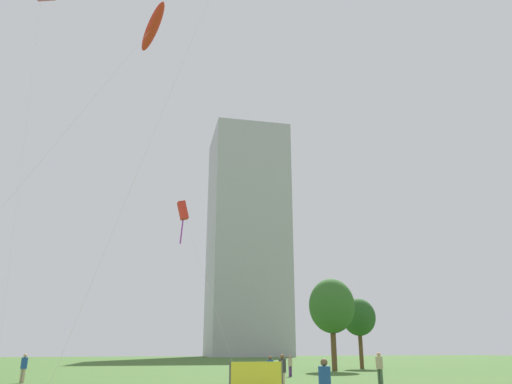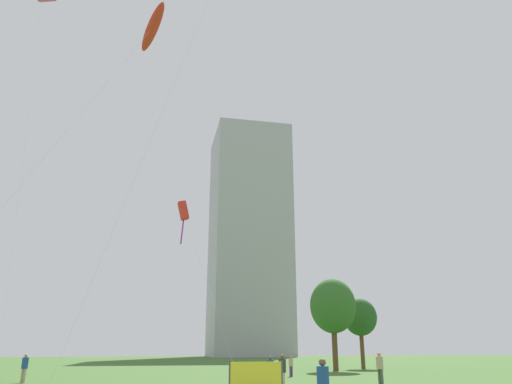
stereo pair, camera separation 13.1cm
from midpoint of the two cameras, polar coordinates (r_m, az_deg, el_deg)
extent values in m
cylinder|color=#1E478C|center=(28.96, 1.42, -21.36)|extent=(0.15, 0.15, 0.81)
cylinder|color=#1E478C|center=(29.05, 1.71, -21.35)|extent=(0.15, 0.15, 0.81)
cylinder|color=#1E478C|center=(28.97, 1.55, -19.92)|extent=(0.37, 0.37, 0.64)
sphere|color=brown|center=(28.96, 1.55, -19.08)|extent=(0.22, 0.22, 0.22)
cylinder|color=tan|center=(26.95, 2.89, -21.53)|extent=(0.16, 0.16, 0.86)
cylinder|color=tan|center=(26.82, 3.15, -21.54)|extent=(0.16, 0.16, 0.86)
cylinder|color=#2D2D33|center=(26.85, 2.99, -19.90)|extent=(0.39, 0.39, 0.68)
sphere|color=brown|center=(26.84, 2.97, -18.93)|extent=(0.23, 0.23, 0.23)
cylinder|color=#593372|center=(39.98, 3.91, -20.50)|extent=(0.14, 0.14, 0.75)
cylinder|color=#593372|center=(40.09, 4.08, -20.49)|extent=(0.14, 0.14, 0.75)
cylinder|color=tan|center=(40.01, 3.97, -19.53)|extent=(0.34, 0.34, 0.59)
sphere|color=#997051|center=(40.01, 3.96, -18.96)|extent=(0.20, 0.20, 0.20)
cylinder|color=tan|center=(35.43, -25.98, -19.04)|extent=(0.16, 0.16, 0.85)
cylinder|color=tan|center=(35.55, -26.20, -19.01)|extent=(0.16, 0.16, 0.85)
cylinder|color=#1E478C|center=(35.46, -25.91, -17.81)|extent=(0.39, 0.39, 0.67)
sphere|color=tan|center=(35.45, -25.81, -17.08)|extent=(0.23, 0.23, 0.23)
cylinder|color=#3F593F|center=(31.21, 14.56, -20.51)|extent=(0.17, 0.17, 0.90)
cylinder|color=#3F593F|center=(31.34, 14.29, -20.52)|extent=(0.17, 0.17, 0.90)
cylinder|color=tan|center=(31.24, 14.30, -19.05)|extent=(0.41, 0.41, 0.71)
sphere|color=tan|center=(31.24, 14.23, -18.18)|extent=(0.24, 0.24, 0.24)
cylinder|color=#1E478C|center=(16.21, 7.91, -20.97)|extent=(0.38, 0.38, 0.66)
sphere|color=brown|center=(16.20, 7.83, -19.40)|extent=(0.23, 0.23, 0.23)
cylinder|color=silver|center=(46.24, -26.19, 2.79)|extent=(1.08, 1.88, 34.17)
cylinder|color=silver|center=(25.38, -11.73, 8.00)|extent=(7.56, 1.64, 26.09)
cylinder|color=silver|center=(34.66, -5.75, -11.42)|extent=(3.65, 3.21, 12.09)
cube|color=red|center=(37.02, -8.78, -2.17)|extent=(0.88, 0.62, 1.51)
cylinder|color=purple|center=(36.65, -8.89, -4.36)|extent=(0.28, 0.23, 2.31)
cylinder|color=silver|center=(27.63, -25.42, 1.89)|extent=(11.33, 0.36, 21.32)
ellipsoid|color=red|center=(32.62, -12.27, 18.59)|extent=(1.44, 3.84, 1.99)
cylinder|color=brown|center=(57.94, 12.28, -17.70)|extent=(0.46, 0.46, 4.23)
ellipsoid|color=#285623|center=(58.05, 12.05, -14.32)|extent=(3.77, 3.77, 4.16)
cylinder|color=brown|center=(51.21, 9.13, -17.62)|extent=(0.54, 0.54, 4.67)
ellipsoid|color=#336628|center=(51.39, 8.91, -13.19)|extent=(4.68, 4.68, 5.50)
cube|color=#A8A8AD|center=(151.73, -1.09, -5.57)|extent=(25.97, 27.10, 70.38)
cylinder|color=#4C4C4C|center=(23.80, -3.29, -21.18)|extent=(0.08, 0.08, 1.50)
cylinder|color=#4C4C4C|center=(24.62, 2.97, -21.09)|extent=(0.08, 0.08, 1.50)
cube|color=yellow|center=(24.18, -0.10, -21.04)|extent=(2.60, 0.06, 1.30)
camera|label=1|loc=(0.07, -90.13, 0.04)|focal=33.69mm
camera|label=2|loc=(0.07, 89.87, -0.04)|focal=33.69mm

